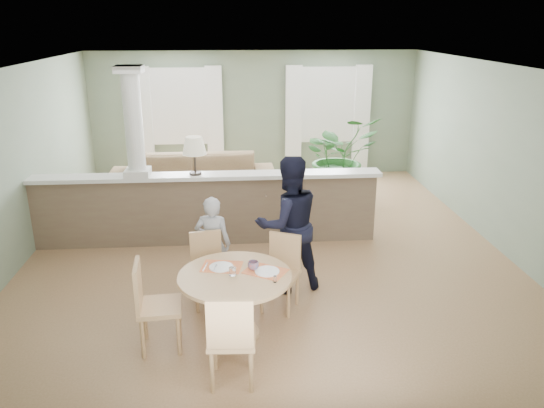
{
  "coord_description": "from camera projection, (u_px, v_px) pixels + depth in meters",
  "views": [
    {
      "loc": [
        -0.49,
        -7.51,
        3.3
      ],
      "look_at": [
        0.01,
        -1.0,
        1.03
      ],
      "focal_mm": 35.0,
      "sensor_mm": 36.0,
      "label": 1
    }
  ],
  "objects": [
    {
      "name": "ground",
      "position": [
        266.0,
        245.0,
        8.19
      ],
      "size": [
        8.0,
        8.0,
        0.0
      ],
      "primitive_type": "plane",
      "color": "tan",
      "rests_on": "ground"
    },
    {
      "name": "room_shell",
      "position": [
        262.0,
        122.0,
        8.18
      ],
      "size": [
        7.02,
        8.02,
        2.71
      ],
      "color": "gray",
      "rests_on": "ground"
    },
    {
      "name": "pony_wall",
      "position": [
        201.0,
        200.0,
        8.07
      ],
      "size": [
        5.32,
        0.38,
        2.7
      ],
      "color": "#74624B",
      "rests_on": "ground"
    },
    {
      "name": "sofa",
      "position": [
        193.0,
        182.0,
        9.87
      ],
      "size": [
        3.09,
        1.24,
        0.9
      ],
      "primitive_type": "imported",
      "rotation": [
        0.0,
        0.0,
        0.01
      ],
      "color": "olive",
      "rests_on": "ground"
    },
    {
      "name": "houseplant",
      "position": [
        339.0,
        156.0,
        10.24
      ],
      "size": [
        1.76,
        1.64,
        1.6
      ],
      "primitive_type": "imported",
      "rotation": [
        0.0,
        0.0,
        0.32
      ],
      "color": "#285F26",
      "rests_on": "ground"
    },
    {
      "name": "dining_table",
      "position": [
        236.0,
        287.0,
        5.68
      ],
      "size": [
        1.22,
        1.22,
        0.83
      ],
      "rotation": [
        0.0,
        0.0,
        -0.19
      ],
      "color": "tan",
      "rests_on": "ground"
    },
    {
      "name": "chair_far_boy",
      "position": [
        207.0,
        265.0,
        6.41
      ],
      "size": [
        0.46,
        0.46,
        0.89
      ],
      "rotation": [
        0.0,
        0.0,
        0.17
      ],
      "color": "tan",
      "rests_on": "ground"
    },
    {
      "name": "chair_far_man",
      "position": [
        282.0,
        268.0,
        6.3
      ],
      "size": [
        0.54,
        0.54,
        0.91
      ],
      "rotation": [
        0.0,
        0.0,
        -0.43
      ],
      "color": "tan",
      "rests_on": "ground"
    },
    {
      "name": "chair_near",
      "position": [
        231.0,
        336.0,
        4.88
      ],
      "size": [
        0.47,
        0.47,
        0.98
      ],
      "rotation": [
        0.0,
        0.0,
        3.09
      ],
      "color": "tan",
      "rests_on": "ground"
    },
    {
      "name": "chair_side",
      "position": [
        152.0,
        302.0,
        5.47
      ],
      "size": [
        0.48,
        0.48,
        0.98
      ],
      "rotation": [
        0.0,
        0.0,
        1.65
      ],
      "color": "tan",
      "rests_on": "ground"
    },
    {
      "name": "child_person",
      "position": [
        213.0,
        244.0,
        6.66
      ],
      "size": [
        0.51,
        0.38,
        1.26
      ],
      "primitive_type": "imported",
      "rotation": [
        0.0,
        0.0,
        2.95
      ],
      "color": "#9D9DA2",
      "rests_on": "ground"
    },
    {
      "name": "man_person",
      "position": [
        288.0,
        224.0,
        6.63
      ],
      "size": [
        0.99,
        0.86,
        1.76
      ],
      "primitive_type": "imported",
      "rotation": [
        0.0,
        0.0,
        3.4
      ],
      "color": "black",
      "rests_on": "ground"
    }
  ]
}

